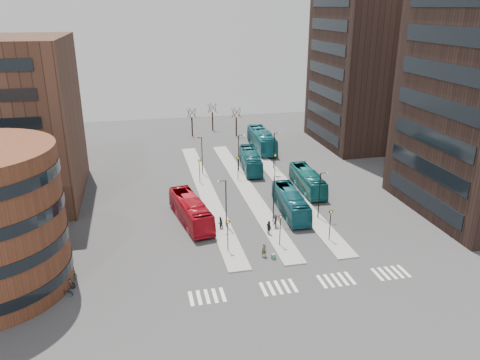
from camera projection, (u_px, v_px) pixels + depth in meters
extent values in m
plane|color=#303033|center=(302.00, 310.00, 41.88)|extent=(160.00, 160.00, 0.00)
cube|color=gray|center=(207.00, 192.00, 68.46)|extent=(2.50, 45.00, 0.15)
cube|color=gray|center=(246.00, 189.00, 69.70)|extent=(2.50, 45.00, 0.15)
cube|color=gray|center=(285.00, 185.00, 70.93)|extent=(2.50, 45.00, 0.15)
cube|color=#1C2E9D|center=(274.00, 256.00, 50.37)|extent=(0.56, 0.51, 0.57)
imported|color=#AE0D1A|center=(191.00, 210.00, 58.52)|extent=(4.57, 11.77, 3.20)
imported|color=#12505C|center=(291.00, 203.00, 61.07)|extent=(3.14, 10.99, 3.03)
imported|color=#12515A|center=(250.00, 161.00, 77.59)|extent=(3.84, 11.35, 3.10)
imported|color=#125D5E|center=(307.00, 180.00, 68.90)|extent=(2.90, 10.90, 3.01)
imported|color=#16646F|center=(262.00, 140.00, 88.47)|extent=(3.60, 13.27, 3.66)
imported|color=brown|center=(264.00, 250.00, 50.65)|extent=(0.61, 0.43, 1.60)
imported|color=black|center=(220.00, 223.00, 56.98)|extent=(0.94, 0.84, 1.59)
imported|color=black|center=(269.00, 228.00, 55.42)|extent=(0.70, 1.14, 1.81)
imported|color=black|center=(275.00, 221.00, 57.18)|extent=(1.19, 1.32, 1.77)
imported|color=gray|center=(65.00, 292.00, 43.87)|extent=(1.71, 1.16, 0.85)
imported|color=gray|center=(66.00, 283.00, 45.04)|extent=(1.88, 1.22, 1.10)
imported|color=gray|center=(68.00, 277.00, 46.24)|extent=(1.83, 1.10, 0.91)
cube|color=silver|center=(191.00, 299.00, 43.58)|extent=(0.35, 2.40, 0.01)
cube|color=silver|center=(199.00, 297.00, 43.73)|extent=(0.35, 2.40, 0.01)
cube|color=silver|center=(207.00, 296.00, 43.89)|extent=(0.35, 2.40, 0.01)
cube|color=silver|center=(215.00, 295.00, 44.04)|extent=(0.35, 2.40, 0.01)
cube|color=silver|center=(223.00, 294.00, 44.20)|extent=(0.35, 2.40, 0.01)
cube|color=silver|center=(264.00, 289.00, 45.02)|extent=(0.35, 2.40, 0.01)
cube|color=silver|center=(271.00, 288.00, 45.18)|extent=(0.35, 2.40, 0.01)
cube|color=silver|center=(278.00, 287.00, 45.33)|extent=(0.35, 2.40, 0.01)
cube|color=silver|center=(286.00, 286.00, 45.48)|extent=(0.35, 2.40, 0.01)
cube|color=silver|center=(293.00, 285.00, 45.64)|extent=(0.35, 2.40, 0.01)
cube|color=silver|center=(322.00, 282.00, 46.26)|extent=(0.35, 2.40, 0.01)
cube|color=silver|center=(329.00, 281.00, 46.41)|extent=(0.35, 2.40, 0.01)
cube|color=silver|center=(336.00, 280.00, 46.57)|extent=(0.35, 2.40, 0.01)
cube|color=silver|center=(343.00, 279.00, 46.72)|extent=(0.35, 2.40, 0.01)
cube|color=silver|center=(350.00, 278.00, 46.88)|extent=(0.35, 2.40, 0.01)
cube|color=silver|center=(377.00, 274.00, 47.49)|extent=(0.35, 2.40, 0.01)
cube|color=silver|center=(384.00, 274.00, 47.65)|extent=(0.35, 2.40, 0.01)
cube|color=silver|center=(391.00, 273.00, 47.80)|extent=(0.35, 2.40, 0.01)
cube|color=silver|center=(397.00, 272.00, 47.96)|extent=(0.35, 2.40, 0.01)
cube|color=silver|center=(404.00, 271.00, 48.11)|extent=(0.35, 2.40, 0.01)
cube|color=black|center=(422.00, 197.00, 60.16)|extent=(0.12, 16.00, 2.00)
cube|color=black|center=(426.00, 168.00, 58.76)|extent=(0.12, 16.00, 2.00)
cube|color=black|center=(431.00, 137.00, 57.37)|extent=(0.12, 16.00, 2.00)
cube|color=black|center=(436.00, 105.00, 55.97)|extent=(0.12, 16.00, 2.00)
cube|color=black|center=(441.00, 71.00, 54.58)|extent=(0.12, 16.00, 2.00)
cube|color=black|center=(446.00, 35.00, 53.18)|extent=(0.12, 16.00, 2.00)
cube|color=black|center=(375.00, 66.00, 88.96)|extent=(20.00, 20.00, 30.00)
cube|color=black|center=(322.00, 132.00, 91.24)|extent=(0.12, 16.00, 2.00)
cube|color=black|center=(323.00, 112.00, 89.85)|extent=(0.12, 16.00, 2.00)
cube|color=black|center=(324.00, 91.00, 88.45)|extent=(0.12, 16.00, 2.00)
cube|color=black|center=(326.00, 70.00, 87.06)|extent=(0.12, 16.00, 2.00)
cube|color=black|center=(327.00, 47.00, 85.66)|extent=(0.12, 16.00, 2.00)
cube|color=black|center=(329.00, 25.00, 84.27)|extent=(0.12, 16.00, 2.00)
cube|color=black|center=(330.00, 1.00, 82.87)|extent=(0.12, 16.00, 2.00)
cylinder|color=black|center=(228.00, 236.00, 51.28)|extent=(0.10, 0.10, 3.50)
cube|color=black|center=(228.00, 222.00, 50.67)|extent=(0.45, 0.10, 0.30)
cube|color=yellow|center=(228.00, 222.00, 50.62)|extent=(0.20, 0.02, 0.20)
cylinder|color=black|center=(200.00, 171.00, 71.40)|extent=(0.10, 0.10, 3.50)
cube|color=black|center=(199.00, 161.00, 70.79)|extent=(0.45, 0.10, 0.30)
cube|color=yellow|center=(199.00, 161.00, 70.73)|extent=(0.20, 0.02, 0.20)
cylinder|color=black|center=(280.00, 231.00, 52.52)|extent=(0.10, 0.10, 3.50)
cube|color=black|center=(281.00, 217.00, 51.91)|extent=(0.45, 0.10, 0.30)
cube|color=yellow|center=(281.00, 217.00, 51.85)|extent=(0.20, 0.02, 0.20)
cylinder|color=black|center=(238.00, 169.00, 72.63)|extent=(0.10, 0.10, 3.50)
cube|color=black|center=(238.00, 158.00, 72.02)|extent=(0.45, 0.10, 0.30)
cube|color=yellow|center=(238.00, 158.00, 71.97)|extent=(0.20, 0.02, 0.20)
cylinder|color=black|center=(330.00, 226.00, 53.76)|extent=(0.10, 0.10, 3.50)
cube|color=black|center=(331.00, 212.00, 53.15)|extent=(0.45, 0.10, 0.30)
cube|color=yellow|center=(331.00, 212.00, 53.09)|extent=(0.20, 0.02, 0.20)
cylinder|color=black|center=(275.00, 166.00, 73.87)|extent=(0.10, 0.10, 3.50)
cube|color=black|center=(275.00, 155.00, 73.26)|extent=(0.45, 0.10, 0.30)
cube|color=yellow|center=(275.00, 155.00, 73.21)|extent=(0.20, 0.02, 0.20)
cylinder|color=black|center=(226.00, 204.00, 56.54)|extent=(0.14, 0.14, 6.00)
cylinder|color=black|center=(222.00, 181.00, 55.40)|extent=(0.90, 0.08, 0.08)
sphere|color=silver|center=(218.00, 181.00, 55.31)|extent=(0.24, 0.24, 0.24)
cylinder|color=black|center=(202.00, 156.00, 74.83)|extent=(0.14, 0.14, 6.00)
cylinder|color=black|center=(199.00, 138.00, 73.69)|extent=(0.90, 0.08, 0.08)
sphere|color=silver|center=(196.00, 138.00, 73.59)|extent=(0.24, 0.24, 0.24)
cylinder|color=black|center=(274.00, 200.00, 57.78)|extent=(0.14, 0.14, 6.00)
cylinder|color=black|center=(278.00, 177.00, 56.82)|extent=(0.90, 0.08, 0.08)
sphere|color=silver|center=(281.00, 176.00, 56.91)|extent=(0.24, 0.24, 0.24)
cylinder|color=black|center=(239.00, 153.00, 76.06)|extent=(0.14, 0.14, 6.00)
cylinder|color=black|center=(241.00, 135.00, 75.11)|extent=(0.90, 0.08, 0.08)
sphere|color=silver|center=(244.00, 135.00, 75.20)|extent=(0.24, 0.24, 0.24)
cylinder|color=black|center=(319.00, 196.00, 59.01)|extent=(0.14, 0.14, 6.00)
cylinder|color=black|center=(324.00, 173.00, 58.06)|extent=(0.90, 0.08, 0.08)
sphere|color=silver|center=(327.00, 173.00, 58.15)|extent=(0.24, 0.24, 0.24)
cylinder|color=black|center=(274.00, 151.00, 77.30)|extent=(0.14, 0.14, 6.00)
cylinder|color=black|center=(277.00, 133.00, 76.34)|extent=(0.90, 0.08, 0.08)
sphere|color=silver|center=(280.00, 133.00, 76.44)|extent=(0.24, 0.24, 0.24)
cylinder|color=black|center=(192.00, 127.00, 97.46)|extent=(0.30, 0.30, 4.00)
cylinder|color=black|center=(195.00, 113.00, 96.59)|extent=(0.10, 1.56, 1.95)
cylinder|color=black|center=(192.00, 112.00, 97.10)|extent=(1.48, 0.59, 1.97)
cylinder|color=black|center=(189.00, 113.00, 96.71)|extent=(0.90, 1.31, 1.99)
cylinder|color=black|center=(189.00, 114.00, 95.95)|extent=(0.89, 1.31, 1.99)
cylinder|color=black|center=(193.00, 114.00, 95.88)|extent=(1.48, 0.58, 1.97)
cylinder|color=black|center=(213.00, 121.00, 102.14)|extent=(0.30, 0.30, 4.00)
cylinder|color=black|center=(216.00, 108.00, 101.28)|extent=(0.10, 1.56, 1.95)
cylinder|color=black|center=(213.00, 107.00, 101.79)|extent=(1.48, 0.59, 1.97)
cylinder|color=black|center=(209.00, 108.00, 101.39)|extent=(0.90, 1.31, 1.99)
cylinder|color=black|center=(210.00, 109.00, 100.64)|extent=(0.89, 1.31, 1.99)
cylinder|color=black|center=(214.00, 109.00, 100.57)|extent=(1.48, 0.58, 1.97)
cylinder|color=black|center=(236.00, 127.00, 97.48)|extent=(0.30, 0.30, 4.00)
cylinder|color=black|center=(240.00, 113.00, 96.62)|extent=(0.10, 1.56, 1.95)
cylinder|color=black|center=(237.00, 112.00, 97.13)|extent=(1.48, 0.59, 1.97)
cylinder|color=black|center=(233.00, 113.00, 96.73)|extent=(0.90, 1.31, 1.99)
cylinder|color=black|center=(234.00, 114.00, 95.98)|extent=(0.89, 1.31, 1.99)
cylinder|color=black|center=(238.00, 114.00, 95.91)|extent=(1.48, 0.58, 1.97)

